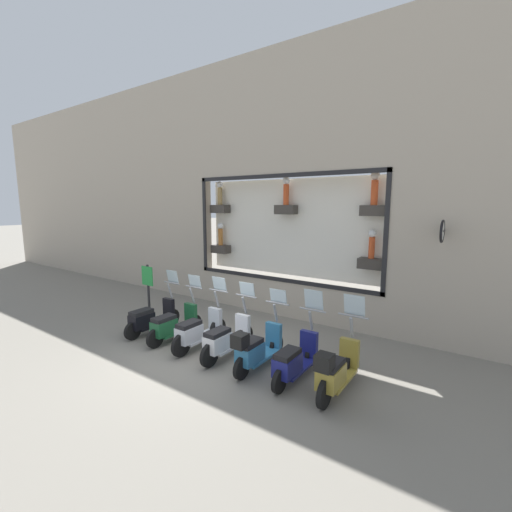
% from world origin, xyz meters
% --- Properties ---
extents(ground_plane, '(120.00, 120.00, 0.00)m').
position_xyz_m(ground_plane, '(0.00, 0.00, 0.00)').
color(ground_plane, gray).
extents(building_facade, '(1.18, 36.00, 7.93)m').
position_xyz_m(building_facade, '(3.60, -0.00, 4.04)').
color(building_facade, '#ADA08E').
rests_on(building_facade, ground_plane).
extents(scooter_olive_0, '(1.81, 0.61, 1.70)m').
position_xyz_m(scooter_olive_0, '(0.12, -3.14, 0.48)').
color(scooter_olive_0, black).
rests_on(scooter_olive_0, ground_plane).
extents(scooter_navy_1, '(1.79, 0.61, 1.67)m').
position_xyz_m(scooter_navy_1, '(0.17, -2.27, 0.42)').
color(scooter_navy_1, black).
rests_on(scooter_navy_1, ground_plane).
extents(scooter_teal_2, '(1.79, 0.60, 1.55)m').
position_xyz_m(scooter_teal_2, '(0.11, -1.39, 0.46)').
color(scooter_teal_2, black).
rests_on(scooter_teal_2, ground_plane).
extents(scooter_white_3, '(1.80, 0.60, 1.60)m').
position_xyz_m(scooter_white_3, '(0.18, -0.51, 0.44)').
color(scooter_white_3, black).
rests_on(scooter_white_3, ground_plane).
extents(scooter_silver_4, '(1.81, 0.60, 1.62)m').
position_xyz_m(scooter_silver_4, '(0.18, 0.36, 0.44)').
color(scooter_silver_4, black).
rests_on(scooter_silver_4, ground_plane).
extents(scooter_green_5, '(1.79, 0.60, 1.57)m').
position_xyz_m(scooter_green_5, '(0.17, 1.24, 0.42)').
color(scooter_green_5, black).
rests_on(scooter_green_5, ground_plane).
extents(scooter_black_6, '(1.79, 0.61, 1.60)m').
position_xyz_m(scooter_black_6, '(0.17, 2.12, 0.42)').
color(scooter_black_6, black).
rests_on(scooter_black_6, ground_plane).
extents(shop_sign_post, '(0.36, 0.45, 1.74)m').
position_xyz_m(shop_sign_post, '(0.67, 2.80, 0.94)').
color(shop_sign_post, '#232326').
rests_on(shop_sign_post, ground_plane).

